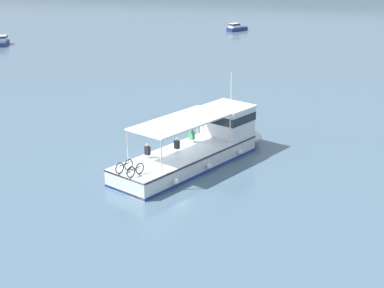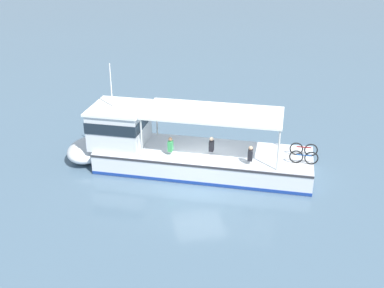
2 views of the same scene
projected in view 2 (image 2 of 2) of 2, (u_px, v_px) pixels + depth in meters
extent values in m
plane|color=slate|center=(199.00, 182.00, 22.85)|extent=(400.00, 400.00, 0.00)
cube|color=silver|center=(204.00, 160.00, 23.80)|extent=(7.17, 11.19, 1.10)
ellipsoid|color=silver|center=(89.00, 149.00, 24.95)|extent=(3.57, 3.18, 1.01)
cube|color=navy|center=(203.00, 168.00, 23.99)|extent=(7.21, 11.21, 0.16)
cube|color=#2D2D33|center=(204.00, 152.00, 23.60)|extent=(7.23, 11.21, 0.10)
cube|color=silver|center=(120.00, 126.00, 23.99)|extent=(3.52, 3.46, 1.90)
cube|color=#19232D|center=(119.00, 120.00, 23.85)|extent=(3.59, 3.52, 0.56)
cube|color=white|center=(118.00, 108.00, 23.56)|extent=(3.73, 3.67, 0.12)
cube|color=white|center=(213.00, 113.00, 22.62)|extent=(5.33, 7.32, 0.10)
cylinder|color=silver|center=(141.00, 138.00, 22.46)|extent=(0.08, 0.08, 2.00)
cylinder|color=silver|center=(157.00, 118.00, 24.88)|extent=(0.08, 0.08, 2.00)
cylinder|color=silver|center=(278.00, 151.00, 21.25)|extent=(0.08, 0.08, 2.00)
cylinder|color=silver|center=(281.00, 128.00, 23.66)|extent=(0.08, 0.08, 2.00)
cylinder|color=silver|center=(111.00, 85.00, 23.13)|extent=(0.06, 0.06, 2.20)
sphere|color=white|center=(149.00, 141.00, 26.04)|extent=(0.36, 0.36, 0.36)
sphere|color=white|center=(208.00, 146.00, 25.42)|extent=(0.36, 0.36, 0.36)
sphere|color=white|center=(265.00, 152.00, 24.84)|extent=(0.36, 0.36, 0.36)
torus|color=black|center=(296.00, 157.00, 22.18)|extent=(0.31, 0.63, 0.66)
torus|color=black|center=(311.00, 158.00, 22.05)|extent=(0.31, 0.63, 0.66)
cylinder|color=#1E478C|center=(304.00, 155.00, 22.06)|extent=(0.33, 0.67, 0.06)
torus|color=black|center=(296.00, 149.00, 22.98)|extent=(0.31, 0.63, 0.66)
torus|color=black|center=(311.00, 150.00, 22.85)|extent=(0.31, 0.63, 0.66)
cylinder|color=maroon|center=(304.00, 147.00, 22.86)|extent=(0.33, 0.67, 0.06)
cube|color=black|center=(250.00, 155.00, 22.03)|extent=(0.38, 0.33, 0.52)
sphere|color=tan|center=(251.00, 148.00, 21.88)|extent=(0.20, 0.20, 0.20)
cube|color=black|center=(211.00, 146.00, 22.97)|extent=(0.38, 0.33, 0.52)
sphere|color=beige|center=(212.00, 139.00, 22.82)|extent=(0.20, 0.20, 0.20)
cube|color=#338C4C|center=(170.00, 146.00, 22.96)|extent=(0.38, 0.33, 0.52)
sphere|color=#9E7051|center=(170.00, 139.00, 22.80)|extent=(0.20, 0.20, 0.20)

